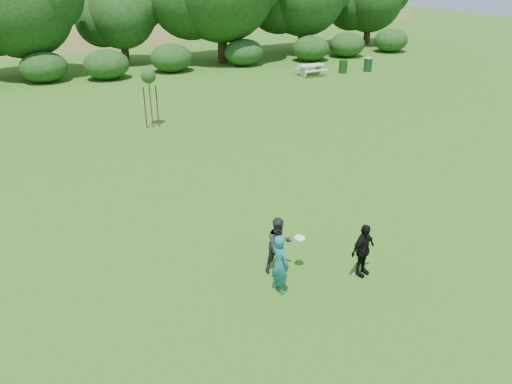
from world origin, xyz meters
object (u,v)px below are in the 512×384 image
player_black (363,250)px  sapling (148,78)px  picnic_table (311,68)px  trash_can_lidded (368,64)px  trash_can_near (343,67)px  player_grey (279,245)px  player_teal (280,264)px

player_black → sapling: 14.92m
player_black → picnic_table: 24.47m
picnic_table → trash_can_lidded: bearing=-8.7°
player_black → picnic_table: (12.27, 21.17, -0.21)m
trash_can_lidded → sapling: bearing=-162.3°
trash_can_near → player_grey: bearing=-130.1°
player_grey → player_black: size_ratio=1.05×
player_teal → trash_can_lidded: player_teal is taller
player_grey → trash_can_lidded: bearing=46.1°
trash_can_near → trash_can_lidded: bearing=-11.0°
player_black → picnic_table: size_ratio=0.81×
player_teal → player_grey: size_ratio=1.03×
player_grey → sapling: bearing=87.1°
sapling → trash_can_lidded: 18.86m
player_black → trash_can_lidded: size_ratio=1.40×
player_black → sapling: size_ratio=0.51×
player_black → picnic_table: player_black is taller
sapling → trash_can_lidded: (17.88, 5.70, -1.88)m
trash_can_near → sapling: (-15.93, -6.08, 1.97)m
sapling → picnic_table: bearing=25.5°
player_teal → sapling: size_ratio=0.55×
sapling → player_black: bearing=-85.6°
player_black → sapling: sapling is taller
player_teal → trash_can_lidded: 27.66m
player_teal → trash_can_lidded: bearing=-51.4°
player_black → trash_can_lidded: player_black is taller
player_teal → sapling: bearing=-12.5°
player_black → trash_can_near: size_ratio=1.63×
trash_can_near → sapling: 17.17m
player_grey → trash_can_near: (16.61, 19.69, -0.32)m
trash_can_lidded → player_teal: bearing=-133.3°
player_grey → trash_can_lidded: (18.55, 19.31, -0.23)m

